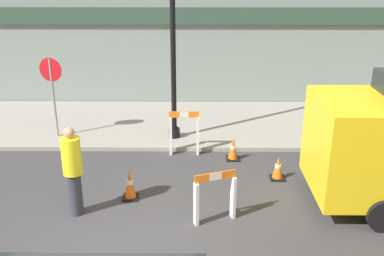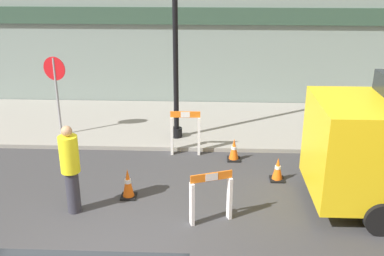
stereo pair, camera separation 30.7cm
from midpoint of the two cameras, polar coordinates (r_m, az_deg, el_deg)
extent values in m
cube|color=gray|center=(12.78, -4.04, 0.68)|extent=(18.00, 3.69, 0.10)
cube|color=gray|center=(14.01, -3.46, 13.89)|extent=(18.00, 0.12, 5.50)
cube|color=#2D4738|center=(13.89, -3.51, 14.04)|extent=(16.20, 0.10, 0.50)
cylinder|color=black|center=(11.59, -1.21, -0.56)|extent=(0.29, 0.29, 0.24)
cylinder|color=black|center=(10.98, -1.29, 10.02)|extent=(0.13, 0.13, 4.58)
cylinder|color=gray|center=(11.90, -16.00, 3.77)|extent=(0.06, 0.06, 2.03)
cylinder|color=red|center=(11.71, -16.37, 7.25)|extent=(0.59, 0.16, 0.60)
cube|color=white|center=(10.70, 1.71, -1.04)|extent=(0.06, 0.13, 0.94)
cube|color=white|center=(10.71, -1.75, -1.01)|extent=(0.06, 0.13, 0.94)
cube|color=orange|center=(10.51, -0.02, 1.73)|extent=(0.71, 0.04, 0.15)
cube|color=white|center=(10.51, -0.02, 1.73)|extent=(0.21, 0.03, 0.14)
cube|color=white|center=(8.00, 1.12, -9.67)|extent=(0.10, 0.14, 0.82)
cube|color=white|center=(8.22, 5.87, -8.85)|extent=(0.10, 0.14, 0.82)
cube|color=orange|center=(7.87, 3.61, -6.21)|extent=(0.73, 0.29, 0.15)
cube|color=white|center=(7.87, 3.61, -6.21)|extent=(0.23, 0.11, 0.14)
cube|color=black|center=(10.63, 6.13, -3.96)|extent=(0.30, 0.30, 0.04)
cone|color=orange|center=(10.52, 6.18, -2.64)|extent=(0.22, 0.22, 0.50)
cylinder|color=white|center=(10.51, 6.19, -2.51)|extent=(0.13, 0.13, 0.07)
cube|color=black|center=(9.09, -7.07, -8.61)|extent=(0.30, 0.30, 0.04)
cone|color=orange|center=(8.94, -7.16, -6.88)|extent=(0.22, 0.22, 0.58)
cylinder|color=white|center=(8.93, -7.17, -6.71)|extent=(0.13, 0.13, 0.08)
cube|color=black|center=(9.86, 11.61, -6.39)|extent=(0.30, 0.30, 0.04)
cone|color=orange|center=(9.75, 11.72, -5.04)|extent=(0.22, 0.22, 0.48)
cylinder|color=white|center=(9.74, 11.73, -4.91)|extent=(0.13, 0.13, 0.07)
cylinder|color=#33333D|center=(8.63, -13.87, -7.86)|extent=(0.35, 0.35, 0.83)
cylinder|color=yellow|center=(8.29, -14.33, -3.26)|extent=(0.48, 0.48, 0.69)
sphere|color=tan|center=(8.13, -14.61, -0.40)|extent=(0.27, 0.27, 0.20)
cylinder|color=black|center=(10.11, 20.15, -4.86)|extent=(0.60, 0.18, 0.60)
cylinder|color=black|center=(8.51, 23.89, -10.52)|extent=(0.60, 0.18, 0.60)
camera|label=1|loc=(0.15, -89.10, 0.35)|focal=42.00mm
camera|label=2|loc=(0.15, 90.90, -0.35)|focal=42.00mm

